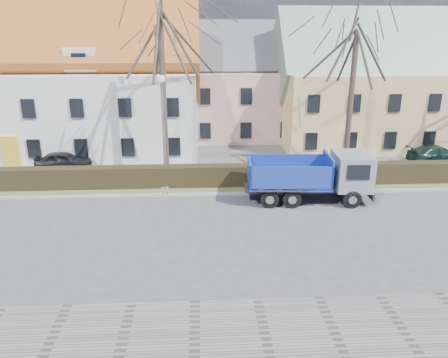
{
  "coord_description": "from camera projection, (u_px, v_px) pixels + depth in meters",
  "views": [
    {
      "loc": [
        0.31,
        -19.26,
        9.19
      ],
      "look_at": [
        1.5,
        2.79,
        1.6
      ],
      "focal_mm": 35.0,
      "sensor_mm": 36.0,
      "label": 1
    }
  ],
  "objects": [
    {
      "name": "grass_strip",
      "position": [
        197.0,
        185.0,
        27.0
      ],
      "size": [
        80.0,
        3.0,
        0.1
      ],
      "primitive_type": "cube",
      "color": "#555E35",
      "rests_on": "ground"
    },
    {
      "name": "ground",
      "position": [
        196.0,
        229.0,
        21.16
      ],
      "size": [
        120.0,
        120.0,
        0.0
      ],
      "primitive_type": "plane",
      "color": "#48484A"
    },
    {
      "name": "tree_2",
      "position": [
        352.0,
        90.0,
        27.9
      ],
      "size": [
        8.0,
        8.0,
        11.0
      ],
      "primitive_type": null,
      "color": "#382D27",
      "rests_on": "ground"
    },
    {
      "name": "sidewalk_near",
      "position": [
        194.0,
        351.0,
        13.12
      ],
      "size": [
        80.0,
        5.0,
        0.08
      ],
      "primitive_type": "cube",
      "color": "slate",
      "rests_on": "ground"
    },
    {
      "name": "building_pink",
      "position": [
        242.0,
        91.0,
        38.95
      ],
      "size": [
        10.8,
        8.8,
        8.0
      ],
      "primitive_type": null,
      "color": "tan",
      "rests_on": "ground"
    },
    {
      "name": "streetlight",
      "position": [
        163.0,
        130.0,
        26.57
      ],
      "size": [
        0.53,
        0.53,
        6.74
      ],
      "primitive_type": null,
      "color": "gray",
      "rests_on": "ground"
    },
    {
      "name": "cart_frame",
      "position": [
        162.0,
        191.0,
        25.24
      ],
      "size": [
        0.75,
        0.58,
        0.6
      ],
      "primitive_type": null,
      "rotation": [
        0.0,
        0.0,
        0.35
      ],
      "color": "silver",
      "rests_on": "ground"
    },
    {
      "name": "parked_car_b",
      "position": [
        437.0,
        154.0,
        31.54
      ],
      "size": [
        4.58,
        2.37,
        1.27
      ],
      "primitive_type": "imported",
      "rotation": [
        0.0,
        0.0,
        1.71
      ],
      "color": "black",
      "rests_on": "ground"
    },
    {
      "name": "building_yellow",
      "position": [
        387.0,
        91.0,
        36.64
      ],
      "size": [
        18.8,
        10.8,
        8.5
      ],
      "primitive_type": null,
      "color": "tan",
      "rests_on": "ground"
    },
    {
      "name": "hedge",
      "position": [
        197.0,
        177.0,
        26.61
      ],
      "size": [
        60.0,
        0.9,
        1.3
      ],
      "primitive_type": "cube",
      "color": "black",
      "rests_on": "ground"
    },
    {
      "name": "curb_far",
      "position": [
        197.0,
        194.0,
        25.48
      ],
      "size": [
        80.0,
        0.3,
        0.12
      ],
      "primitive_type": "cube",
      "color": "gray",
      "rests_on": "ground"
    },
    {
      "name": "dump_truck",
      "position": [
        305.0,
        177.0,
        24.28
      ],
      "size": [
        7.22,
        3.04,
        2.83
      ],
      "primitive_type": null,
      "rotation": [
        0.0,
        0.0,
        -0.06
      ],
      "color": "navy",
      "rests_on": "ground"
    },
    {
      "name": "building_white",
      "position": [
        30.0,
        89.0,
        34.06
      ],
      "size": [
        26.8,
        10.8,
        9.5
      ],
      "primitive_type": null,
      "color": "silver",
      "rests_on": "ground"
    },
    {
      "name": "tree_1",
      "position": [
        163.0,
        78.0,
        27.03
      ],
      "size": [
        9.2,
        9.2,
        12.65
      ],
      "primitive_type": null,
      "color": "#382D27",
      "rests_on": "ground"
    },
    {
      "name": "parked_car_a",
      "position": [
        63.0,
        161.0,
        29.97
      ],
      "size": [
        3.86,
        1.76,
        1.28
      ],
      "primitive_type": "imported",
      "rotation": [
        0.0,
        0.0,
        1.64
      ],
      "color": "black",
      "rests_on": "ground"
    }
  ]
}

